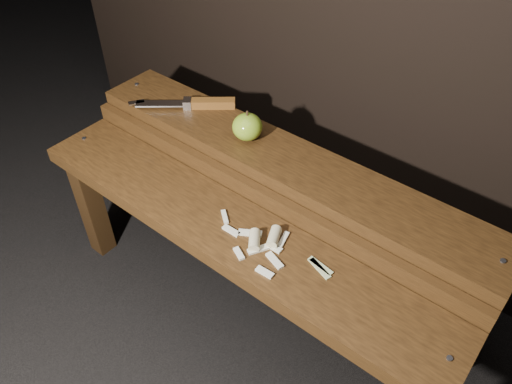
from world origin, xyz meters
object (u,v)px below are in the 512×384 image
Objects in this scene: bench_front_tier at (226,246)px; bench_rear_tier at (281,181)px; apple at (247,127)px; knife at (199,103)px.

bench_rear_tier reaches higher than bench_front_tier.
apple is (-0.12, 0.23, 0.18)m from bench_front_tier.
bench_front_tier is 0.23m from bench_rear_tier.
knife is at bearing 171.83° from apple.
bench_front_tier is at bearing -39.09° from knife.
knife is (-0.20, 0.03, -0.02)m from apple.
bench_rear_tier is 0.34m from knife.
apple reaches higher than bench_rear_tier.
knife reaches higher than bench_rear_tier.
bench_front_tier is 1.00× the size of bench_rear_tier.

